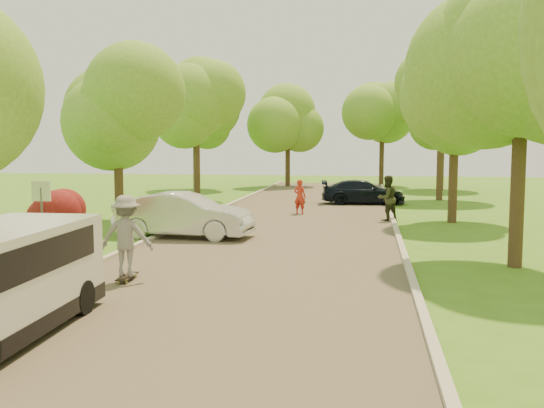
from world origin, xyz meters
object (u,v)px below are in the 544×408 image
Objects in this scene: skateboarder at (126,236)px; person_striped at (300,197)px; silver_sedan at (184,215)px; longboard at (127,277)px; person_olive at (387,198)px; street_sign at (42,203)px; dark_sedan at (363,192)px.

skateboarder is 14.30m from person_striped.
silver_sedan is 6.62m from longboard.
person_olive is at bearing 172.58° from person_striped.
skateboarder is 1.00× the size of person_olive.
street_sign reaches higher than dark_sedan.
person_striped is (5.75, 11.98, -0.77)m from street_sign.
longboard is 13.80m from person_olive.
skateboarder is (0.00, -0.00, 0.96)m from longboard.
person_olive is at bearing -176.45° from dark_sedan.
person_olive reaches higher than longboard.
dark_sedan is at bearing -109.81° from longboard.
person_striped reaches higher than dark_sedan.
silver_sedan is 8.98m from person_olive.
street_sign is 19.11m from dark_sedan.
street_sign reaches higher than person_olive.
longboard is at bearing 24.54° from person_olive.
person_olive is (6.30, 12.25, -0.13)m from skateboarder.
skateboarder is at bearing 98.19° from person_striped.
skateboarder is at bearing 24.54° from person_olive.
person_olive is at bearing -121.70° from longboard.
person_olive is at bearing 46.59° from street_sign.
street_sign is 1.16× the size of person_olive.
skateboarder is (-5.25, -19.17, 0.43)m from dark_sedan.
silver_sedan is at bearing -88.88° from skateboarder.
longboard is (0.64, -6.56, -0.66)m from silver_sedan.
street_sign is 1.15× the size of skateboarder.
skateboarder reaches higher than person_olive.
skateboarder is at bearing -170.62° from silver_sedan.
person_striped is at bearing -104.37° from skateboarder.
silver_sedan is 2.47× the size of person_olive.
person_olive is (3.85, -1.83, 0.15)m from person_striped.
street_sign reaches higher than person_striped.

